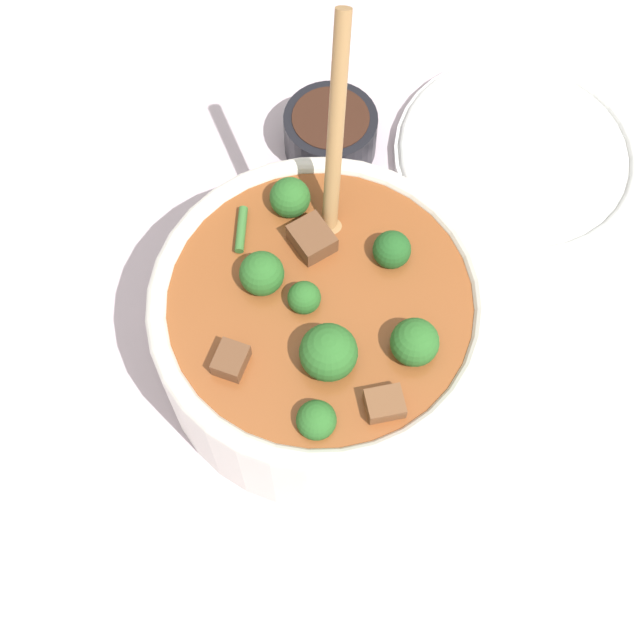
% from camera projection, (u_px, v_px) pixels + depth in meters
% --- Properties ---
extents(ground_plane, '(4.00, 4.00, 0.00)m').
position_uv_depth(ground_plane, '(320.00, 357.00, 0.75)').
color(ground_plane, silver).
extents(stew_bowl, '(0.26, 0.28, 0.25)m').
position_uv_depth(stew_bowl, '(320.00, 325.00, 0.69)').
color(stew_bowl, white).
rests_on(stew_bowl, ground_plane).
extents(condiment_bowl, '(0.09, 0.09, 0.05)m').
position_uv_depth(condiment_bowl, '(330.00, 131.00, 0.82)').
color(condiment_bowl, black).
rests_on(condiment_bowl, ground_plane).
extents(empty_plate, '(0.23, 0.23, 0.02)m').
position_uv_depth(empty_plate, '(519.00, 155.00, 0.83)').
color(empty_plate, white).
rests_on(empty_plate, ground_plane).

